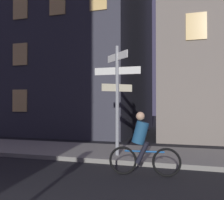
{
  "coord_description": "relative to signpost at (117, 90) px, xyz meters",
  "views": [
    {
      "loc": [
        3.06,
        -2.88,
        1.8
      ],
      "look_at": [
        0.37,
        5.36,
        1.94
      ],
      "focal_mm": 44.27,
      "sensor_mm": 36.0,
      "label": 1
    }
  ],
  "objects": [
    {
      "name": "sidewalk_kerb",
      "position": [
        -0.42,
        0.77,
        -2.21
      ],
      "size": [
        40.0,
        3.09,
        0.14
      ],
      "primitive_type": "cube",
      "color": "gray",
      "rests_on": "ground_plane"
    },
    {
      "name": "building_left_block",
      "position": [
        -5.62,
        8.49,
        5.53
      ],
      "size": [
        9.1,
        8.95,
        15.62
      ],
      "color": "#383842",
      "rests_on": "ground_plane"
    },
    {
      "name": "signpost",
      "position": [
        0.0,
        0.0,
        0.0
      ],
      "size": [
        1.57,
        0.97,
        3.58
      ],
      "color": "gray",
      "rests_on": "sidewalk_kerb"
    },
    {
      "name": "cyclist",
      "position": [
        1.2,
        -1.76,
        -1.53
      ],
      "size": [
        1.82,
        0.36,
        1.61
      ],
      "color": "black",
      "rests_on": "ground_plane"
    }
  ]
}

